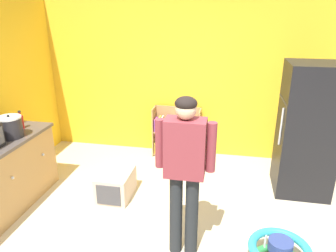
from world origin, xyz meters
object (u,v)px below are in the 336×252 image
orange_cup (16,123)px  ketchup_bottle (21,121)px  pet_carrier (116,184)px  white_cup (20,120)px  refrigerator (307,130)px  bookshelf (173,134)px  crock_pot (10,127)px  standing_person (185,165)px

orange_cup → ketchup_bottle: bearing=-22.1°
pet_carrier → ketchup_bottle: ketchup_bottle is taller
white_cup → orange_cup: size_ratio=1.00×
refrigerator → orange_cup: bearing=-170.6°
bookshelf → white_cup: (-1.95, -1.27, 0.58)m
bookshelf → crock_pot: (-1.73, -1.76, 0.66)m
crock_pot → orange_cup: size_ratio=3.10×
orange_cup → bookshelf: bearing=36.7°
ketchup_bottle → orange_cup: (-0.12, 0.05, -0.05)m
refrigerator → orange_cup: (-3.85, -0.64, 0.06)m
ketchup_bottle → orange_cup: 0.14m
standing_person → pet_carrier: size_ratio=3.04×
pet_carrier → ketchup_bottle: bearing=-179.4°
bookshelf → white_cup: white_cup is taller
bookshelf → standing_person: size_ratio=0.51×
standing_person → pet_carrier: (-1.04, 0.85, -0.83)m
pet_carrier → ketchup_bottle: size_ratio=2.24×
crock_pot → orange_cup: bearing=117.7°
pet_carrier → white_cup: 1.63m
refrigerator → crock_pot: 3.80m
pet_carrier → standing_person: bearing=-39.1°
bookshelf → pet_carrier: size_ratio=1.54×
orange_cup → white_cup: bearing=105.2°
white_cup → bookshelf: bearing=33.1°
pet_carrier → bookshelf: bearing=70.2°
bookshelf → refrigerator: bearing=-21.9°
refrigerator → white_cup: 3.92m
refrigerator → orange_cup: refrigerator is taller
bookshelf → crock_pot: bearing=-134.4°
pet_carrier → crock_pot: size_ratio=1.88×
crock_pot → white_cup: crock_pot is taller
white_cup → standing_person: bearing=-22.7°
pet_carrier → orange_cup: 1.58m
standing_person → ketchup_bottle: size_ratio=6.82×
pet_carrier → crock_pot: bearing=-165.6°
pet_carrier → ketchup_bottle: 1.51m
crock_pot → ketchup_bottle: crock_pot is taller
pet_carrier → ketchup_bottle: (-1.27, -0.01, 0.82)m
standing_person → orange_cup: (-2.43, 0.88, -0.06)m
ketchup_bottle → white_cup: 0.26m
ketchup_bottle → white_cup: (-0.16, 0.20, -0.05)m
crock_pot → bookshelf: bearing=45.6°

